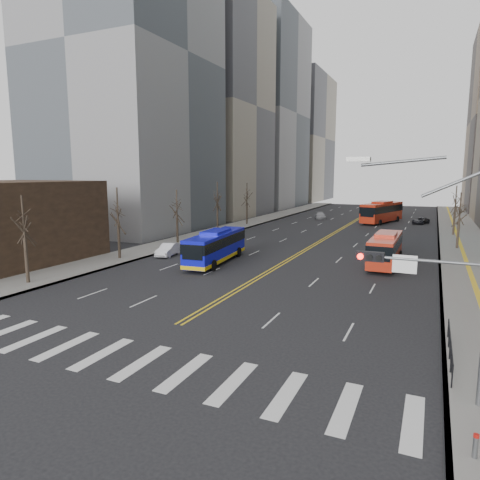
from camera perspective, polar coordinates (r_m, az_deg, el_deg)
The scene contains 16 objects.
ground at distance 22.00m, azimuth -15.51°, elevation -14.93°, with size 220.00×220.00×0.00m, color black.
sidewalk_right at distance 61.07m, azimuth 28.16°, elevation -0.37°, with size 7.00×130.00×0.15m, color gray.
sidewalk_left at distance 67.76m, azimuth -1.82°, elevation 1.49°, with size 5.00×130.00×0.15m, color gray.
crosswalk at distance 21.99m, azimuth -15.51°, elevation -14.92°, with size 26.70×4.00×0.01m.
centerline at distance 72.05m, azimuth 13.65°, elevation 1.63°, with size 0.55×100.00×0.01m.
office_towers at distance 86.16m, azimuth 16.13°, elevation 18.66°, with size 83.00×134.00×58.00m.
signal_mast at distance 17.74m, azimuth 25.76°, elevation -4.73°, with size 5.37×0.37×9.39m.
pedestrian_railing at distance 22.75m, azimuth 26.23°, elevation -12.49°, with size 0.06×6.06×1.02m.
street_trees at distance 53.98m, azimuth 2.16°, elevation 4.73°, with size 35.20×47.20×7.60m.
blue_bus at distance 42.36m, azimuth -3.21°, elevation -0.74°, with size 3.42×11.24×3.24m.
red_bus_near at distance 43.35m, azimuth 18.83°, elevation -0.90°, with size 2.61×9.87×3.16m.
red_bus_far at distance 80.72m, azimuth 18.39°, elevation 3.70°, with size 6.23×12.54×3.86m.
car_white at distance 46.56m, azimuth -9.53°, elevation -1.27°, with size 1.41×4.04×1.33m, color white.
car_dark_mid at distance 58.77m, azimuth 18.53°, elevation 0.44°, with size 1.46×3.64×1.24m, color black.
car_silver at distance 84.84m, azimuth 10.64°, elevation 3.22°, with size 1.81×4.45×1.29m, color #97989C.
car_dark_far at distance 81.47m, azimuth 22.94°, elevation 2.39°, with size 1.89×4.10×1.14m, color black.
Camera 1 is at (13.16, -15.30, 8.75)m, focal length 32.00 mm.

